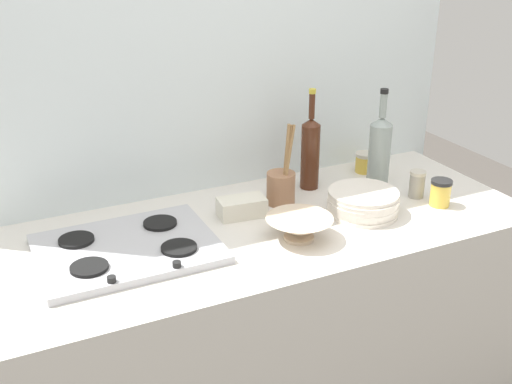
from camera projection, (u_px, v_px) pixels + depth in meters
counter_block at (256, 344)px, 2.19m from camera, size 1.80×0.70×0.90m
backsplash_panel at (209, 133)px, 2.24m from camera, size 1.90×0.06×2.20m
stovetop_hob at (128, 248)px, 1.85m from camera, size 0.51×0.39×0.04m
plate_stack at (363, 203)px, 2.08m from camera, size 0.24×0.24×0.08m
wine_bottle_leftmost at (310, 152)px, 2.24m from camera, size 0.07×0.07×0.36m
wine_bottle_mid_left at (379, 151)px, 2.24m from camera, size 0.08×0.08×0.36m
mixing_bowl at (299, 227)px, 1.92m from camera, size 0.21×0.21×0.07m
butter_dish at (242, 207)px, 2.07m from camera, size 0.16×0.10×0.06m
utensil_crock at (281, 186)px, 2.15m from camera, size 0.10×0.10×0.28m
condiment_jar_front at (417, 184)px, 2.20m from camera, size 0.06×0.06×0.10m
condiment_jar_rear at (441, 193)px, 2.14m from camera, size 0.07×0.07×0.09m
condiment_jar_spare at (365, 162)px, 2.42m from camera, size 0.07×0.07×0.08m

